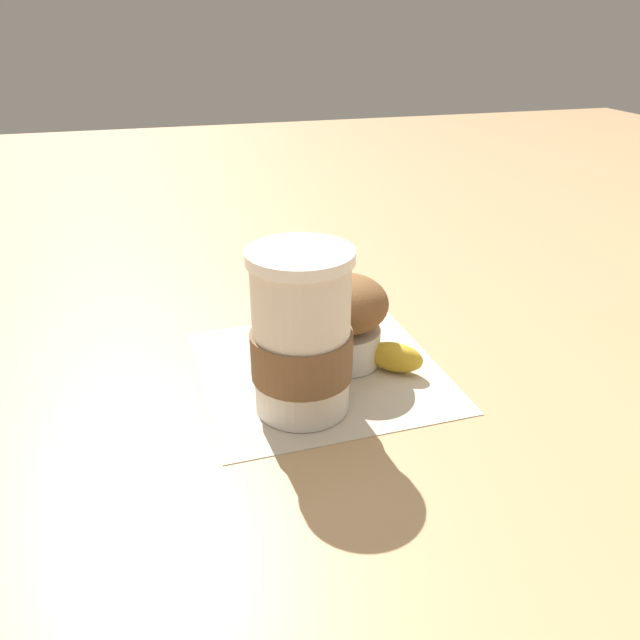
# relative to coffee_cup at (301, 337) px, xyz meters

# --- Properties ---
(ground_plane) EXTENTS (3.00, 3.00, 0.00)m
(ground_plane) POSITION_rel_coffee_cup_xyz_m (0.06, -0.03, -0.07)
(ground_plane) COLOR tan
(paper_napkin) EXTENTS (0.24, 0.24, 0.00)m
(paper_napkin) POSITION_rel_coffee_cup_xyz_m (0.06, -0.03, -0.07)
(paper_napkin) COLOR beige
(paper_napkin) RESTS_ON ground_plane
(coffee_cup) EXTENTS (0.09, 0.09, 0.15)m
(coffee_cup) POSITION_rel_coffee_cup_xyz_m (0.00, 0.00, 0.00)
(coffee_cup) COLOR silver
(coffee_cup) RESTS_ON paper_napkin
(muffin) EXTENTS (0.08, 0.08, 0.09)m
(muffin) POSITION_rel_coffee_cup_xyz_m (0.07, -0.06, -0.02)
(muffin) COLOR white
(muffin) RESTS_ON paper_napkin
(banana) EXTENTS (0.14, 0.13, 0.03)m
(banana) POSITION_rel_coffee_cup_xyz_m (0.07, -0.06, -0.05)
(banana) COLOR gold
(banana) RESTS_ON paper_napkin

